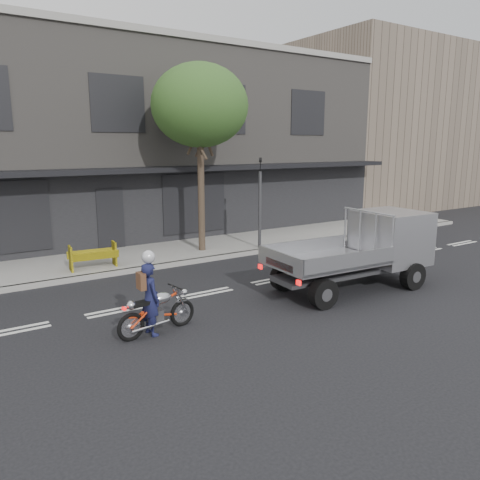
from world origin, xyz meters
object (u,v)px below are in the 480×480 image
at_px(street_tree, 200,106).
at_px(flatbed_ute, 379,242).
at_px(construction_barrier, 95,257).
at_px(motorcycle, 157,311).
at_px(rider, 150,299).
at_px(traffic_light_pole, 260,208).

xyz_separation_m(street_tree, flatbed_ute, (2.40, -6.14, -4.03)).
bearing_deg(construction_barrier, motorcycle, -92.59).
relative_size(rider, flatbed_ute, 0.33).
relative_size(street_tree, flatbed_ute, 1.40).
xyz_separation_m(traffic_light_pole, construction_barrier, (-6.11, 0.20, -1.09)).
bearing_deg(traffic_light_pole, street_tree, 156.97).
bearing_deg(motorcycle, flatbed_ute, -8.96).
xyz_separation_m(motorcycle, construction_barrier, (0.24, 5.35, 0.06)).
bearing_deg(motorcycle, construction_barrier, 79.67).
bearing_deg(rider, construction_barrier, -11.94).
height_order(traffic_light_pole, flatbed_ute, traffic_light_pole).
xyz_separation_m(traffic_light_pole, flatbed_ute, (0.40, -5.29, -0.40)).
bearing_deg(flatbed_ute, motorcycle, -177.81).
height_order(rider, flatbed_ute, flatbed_ute).
bearing_deg(street_tree, traffic_light_pole, -23.03).
bearing_deg(rider, flatbed_ute, -98.93).
bearing_deg(flatbed_ute, traffic_light_pole, 97.75).
relative_size(traffic_light_pole, rider, 2.23).
bearing_deg(street_tree, motorcycle, -125.99).
relative_size(street_tree, rider, 4.29).
relative_size(motorcycle, rider, 1.19).
bearing_deg(motorcycle, street_tree, 46.27).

